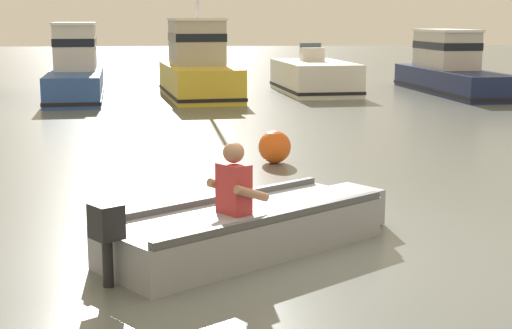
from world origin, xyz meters
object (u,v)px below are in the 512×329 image
Objects in this scene: moored_boat_blue at (76,70)px; rowboat_with_person at (250,227)px; moored_boat_white at (314,78)px; moored_boat_navy at (450,70)px; mooring_buoy at (275,147)px; moored_boat_yellow at (198,68)px.

rowboat_with_person is at bearing -74.96° from moored_boat_blue.
moored_boat_blue reaches higher than rowboat_with_person.
moored_boat_white is (7.55, 0.93, -0.34)m from moored_boat_blue.
moored_boat_navy is 12.45× the size of mooring_buoy.
moored_boat_yellow is at bearing 92.17° from rowboat_with_person.
moored_boat_navy reaches higher than mooring_buoy.
mooring_buoy is (-6.90, -12.04, -0.47)m from moored_boat_navy.
mooring_buoy is at bearing -83.14° from moored_boat_yellow.
rowboat_with_person is 5.00m from mooring_buoy.
rowboat_with_person is 0.61× the size of moored_boat_yellow.
moored_boat_navy is at bearing 6.74° from moored_boat_yellow.
rowboat_with_person is 16.86m from moored_boat_blue.
moored_boat_blue is 7.61m from moored_boat_white.
rowboat_with_person is at bearing -87.83° from moored_boat_yellow.
moored_boat_yellow is 0.77× the size of moored_boat_navy.
moored_boat_white is at bearing 17.45° from moored_boat_yellow.
moored_boat_blue is 1.22× the size of moored_boat_yellow.
moored_boat_yellow is at bearing -3.86° from moored_boat_blue.
mooring_buoy is (0.72, 4.95, 0.03)m from rowboat_with_person.
rowboat_with_person is at bearing -114.16° from moored_boat_navy.
moored_boat_blue reaches higher than moored_boat_navy.
moored_boat_white is 0.68× the size of moored_boat_navy.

